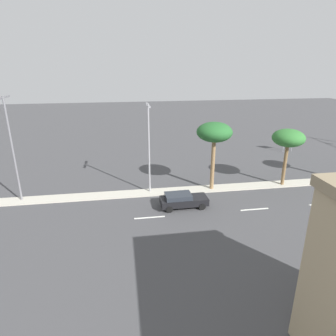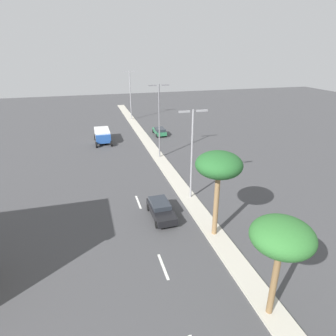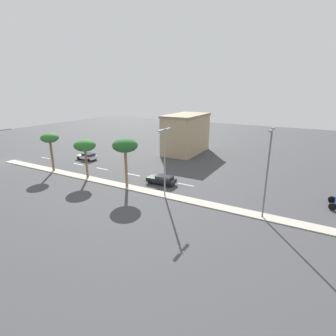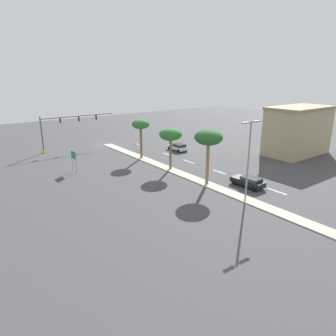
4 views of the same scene
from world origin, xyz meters
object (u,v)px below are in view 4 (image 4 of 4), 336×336
(street_lamp_rear, at_px, (249,155))
(palm_tree_near, at_px, (141,125))
(palm_tree_left, at_px, (170,135))
(traffic_signal_gantry, at_px, (62,128))
(sedan_white_rear, at_px, (178,147))
(commercial_building, at_px, (298,131))
(directional_road_sign, at_px, (73,157))
(sedan_black_near, at_px, (248,181))
(palm_tree_leading, at_px, (209,138))

(street_lamp_rear, bearing_deg, palm_tree_near, -90.69)
(palm_tree_left, bearing_deg, street_lamp_rear, 88.30)
(traffic_signal_gantry, relative_size, sedan_white_rear, 3.48)
(sedan_white_rear, bearing_deg, palm_tree_near, 3.09)
(commercial_building, xyz_separation_m, sedan_white_rear, (15.93, -15.20, -3.66))
(directional_road_sign, bearing_deg, sedan_black_near, 128.45)
(traffic_signal_gantry, distance_m, palm_tree_leading, 32.30)
(commercial_building, bearing_deg, directional_road_sign, -21.17)
(traffic_signal_gantry, relative_size, directional_road_sign, 4.60)
(commercial_building, xyz_separation_m, palm_tree_leading, (24.59, 1.85, 1.94))
(palm_tree_left, xyz_separation_m, street_lamp_rear, (0.45, 15.16, 0.15))
(palm_tree_near, height_order, palm_tree_leading, palm_tree_leading)
(palm_tree_leading, xyz_separation_m, sedan_black_near, (-3.68, 4.04, -5.58))
(traffic_signal_gantry, distance_m, palm_tree_left, 24.43)
(street_lamp_rear, bearing_deg, traffic_signal_gantry, -77.00)
(sedan_white_rear, bearing_deg, directional_road_sign, 2.44)
(traffic_signal_gantry, height_order, palm_tree_near, palm_tree_near)
(traffic_signal_gantry, relative_size, palm_tree_near, 2.20)
(palm_tree_left, bearing_deg, sedan_black_near, 105.94)
(traffic_signal_gantry, bearing_deg, street_lamp_rear, 103.00)
(directional_road_sign, relative_size, commercial_building, 0.26)
(palm_tree_left, distance_m, sedan_black_near, 13.70)
(traffic_signal_gantry, xyz_separation_m, palm_tree_leading, (-9.03, 30.95, 1.91))
(palm_tree_near, relative_size, palm_tree_left, 1.06)
(directional_road_sign, bearing_deg, sedan_white_rear, -177.56)
(directional_road_sign, height_order, commercial_building, commercial_building)
(palm_tree_near, relative_size, street_lamp_rear, 0.73)
(commercial_building, distance_m, palm_tree_leading, 24.74)
(traffic_signal_gantry, relative_size, street_lamp_rear, 1.60)
(commercial_building, bearing_deg, sedan_black_near, 15.73)
(commercial_building, distance_m, palm_tree_left, 25.32)
(palm_tree_near, distance_m, sedan_white_rear, 10.12)
(commercial_building, height_order, palm_tree_leading, commercial_building)
(directional_road_sign, distance_m, palm_tree_left, 15.08)
(traffic_signal_gantry, height_order, palm_tree_left, traffic_signal_gantry)
(sedan_black_near, bearing_deg, palm_tree_near, -79.83)
(palm_tree_left, xyz_separation_m, sedan_white_rear, (-8.52, -8.72, -4.73))
(sedan_white_rear, bearing_deg, palm_tree_left, 45.66)
(palm_tree_left, relative_size, sedan_black_near, 1.40)
(directional_road_sign, xyz_separation_m, commercial_building, (-36.96, 14.31, 2.06))
(palm_tree_left, distance_m, sedan_white_rear, 13.08)
(palm_tree_near, bearing_deg, sedan_black_near, 100.17)
(directional_road_sign, distance_m, commercial_building, 39.68)
(palm_tree_near, distance_m, palm_tree_left, 8.26)
(commercial_building, xyz_separation_m, sedan_black_near, (20.92, 5.89, -3.64))
(traffic_signal_gantry, xyz_separation_m, palm_tree_near, (-9.01, 14.36, 1.46))
(sedan_black_near, bearing_deg, commercial_building, -164.27)
(palm_tree_leading, bearing_deg, street_lamp_rear, 87.42)
(palm_tree_leading, bearing_deg, palm_tree_left, -90.98)
(palm_tree_near, xyz_separation_m, palm_tree_leading, (-0.02, 16.59, 0.44))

